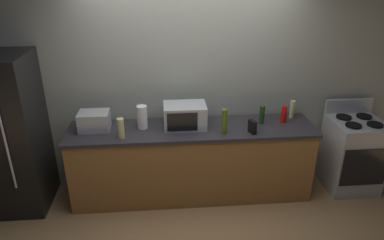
# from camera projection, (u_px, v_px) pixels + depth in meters

# --- Properties ---
(ground_plane) EXTENTS (8.00, 8.00, 0.00)m
(ground_plane) POSITION_uv_depth(u_px,v_px,m) (195.00, 213.00, 4.11)
(ground_plane) COLOR #A87F51
(back_wall) EXTENTS (6.40, 0.10, 2.70)m
(back_wall) POSITION_uv_depth(u_px,v_px,m) (189.00, 80.00, 4.29)
(back_wall) COLOR #9EA399
(back_wall) RESTS_ON ground_plane
(counter_run) EXTENTS (2.84, 0.64, 0.90)m
(counter_run) POSITION_uv_depth(u_px,v_px,m) (192.00, 162.00, 4.29)
(counter_run) COLOR #9E6B38
(counter_run) RESTS_ON ground_plane
(refrigerator) EXTENTS (0.72, 0.73, 1.80)m
(refrigerator) POSITION_uv_depth(u_px,v_px,m) (7.00, 135.00, 3.94)
(refrigerator) COLOR black
(refrigerator) RESTS_ON ground_plane
(stove_range) EXTENTS (0.60, 0.61, 1.08)m
(stove_range) POSITION_uv_depth(u_px,v_px,m) (352.00, 154.00, 4.44)
(stove_range) COLOR #B7BABF
(stove_range) RESTS_ON ground_plane
(microwave) EXTENTS (0.48, 0.35, 0.27)m
(microwave) POSITION_uv_depth(u_px,v_px,m) (185.00, 116.00, 4.09)
(microwave) COLOR #B7BABF
(microwave) RESTS_ON counter_run
(toaster_oven) EXTENTS (0.34, 0.26, 0.21)m
(toaster_oven) POSITION_uv_depth(u_px,v_px,m) (94.00, 121.00, 4.03)
(toaster_oven) COLOR #B7BABF
(toaster_oven) RESTS_ON counter_run
(paper_towel_roll) EXTENTS (0.12, 0.12, 0.27)m
(paper_towel_roll) POSITION_uv_depth(u_px,v_px,m) (142.00, 117.00, 4.05)
(paper_towel_roll) COLOR white
(paper_towel_roll) RESTS_ON counter_run
(cordless_phone) EXTENTS (0.08, 0.12, 0.15)m
(cordless_phone) POSITION_uv_depth(u_px,v_px,m) (252.00, 127.00, 3.96)
(cordless_phone) COLOR black
(cordless_phone) RESTS_ON counter_run
(bottle_hand_soap) EXTENTS (0.06, 0.06, 0.22)m
(bottle_hand_soap) POSITION_uv_depth(u_px,v_px,m) (292.00, 109.00, 4.34)
(bottle_hand_soap) COLOR beige
(bottle_hand_soap) RESTS_ON counter_run
(bottle_wine) EXTENTS (0.06, 0.06, 0.22)m
(bottle_wine) POSITION_uv_depth(u_px,v_px,m) (262.00, 115.00, 4.18)
(bottle_wine) COLOR #1E3F19
(bottle_wine) RESTS_ON counter_run
(bottle_hot_sauce) EXTENTS (0.07, 0.07, 0.21)m
(bottle_hot_sauce) POSITION_uv_depth(u_px,v_px,m) (284.00, 114.00, 4.21)
(bottle_hot_sauce) COLOR red
(bottle_hot_sauce) RESTS_ON counter_run
(bottle_olive_oil) EXTENTS (0.06, 0.06, 0.29)m
(bottle_olive_oil) POSITION_uv_depth(u_px,v_px,m) (224.00, 122.00, 3.92)
(bottle_olive_oil) COLOR #4C6B19
(bottle_olive_oil) RESTS_ON counter_run
(bottle_vinegar) EXTENTS (0.08, 0.08, 0.23)m
(bottle_vinegar) POSITION_uv_depth(u_px,v_px,m) (121.00, 128.00, 3.83)
(bottle_vinegar) COLOR beige
(bottle_vinegar) RESTS_ON counter_run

